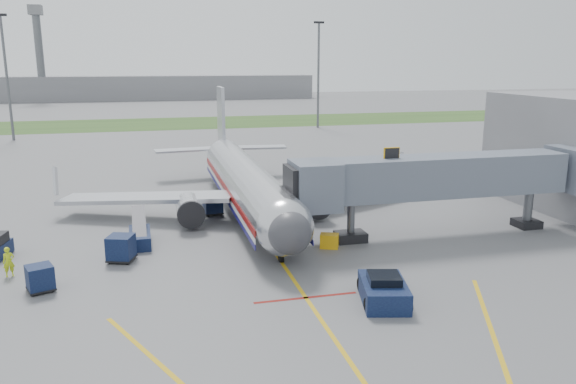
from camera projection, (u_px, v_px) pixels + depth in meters
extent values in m
plane|color=#565659|center=(288.00, 272.00, 35.39)|extent=(400.00, 400.00, 0.00)
cube|color=#2D4C1E|center=(186.00, 123.00, 120.36)|extent=(300.00, 25.00, 0.01)
cube|color=gold|center=(297.00, 284.00, 33.50)|extent=(0.25, 50.00, 0.01)
cube|color=maroon|center=(306.00, 298.00, 31.61)|extent=(6.00, 0.25, 0.01)
cube|color=gold|center=(508.00, 378.00, 23.60)|extent=(9.52, 20.04, 0.01)
cylinder|color=silver|center=(246.00, 182.00, 48.93)|extent=(3.80, 28.00, 3.80)
sphere|color=silver|center=(285.00, 227.00, 35.72)|extent=(3.80, 3.80, 3.80)
sphere|color=#38383D|center=(290.00, 233.00, 34.49)|extent=(2.74, 2.74, 2.74)
cube|color=black|center=(286.00, 220.00, 35.21)|extent=(2.20, 1.20, 0.55)
cone|color=silver|center=(221.00, 153.00, 64.51)|extent=(3.80, 5.00, 3.80)
cube|color=#B7BAC1|center=(221.00, 118.00, 63.13)|extent=(0.35, 4.20, 7.00)
cube|color=#B7BAC1|center=(147.00, 198.00, 47.12)|extent=(15.10, 8.59, 1.13)
cube|color=#B7BAC1|center=(338.00, 187.00, 51.16)|extent=(15.10, 8.59, 1.13)
cylinder|color=silver|center=(190.00, 209.00, 45.17)|extent=(2.10, 3.60, 2.10)
cylinder|color=silver|center=(313.00, 202.00, 47.65)|extent=(2.10, 3.60, 2.10)
cube|color=maroon|center=(268.00, 185.00, 49.47)|extent=(0.05, 28.00, 0.45)
cube|color=navy|center=(268.00, 195.00, 49.68)|extent=(0.05, 28.00, 0.35)
cylinder|color=black|center=(281.00, 257.00, 37.21)|extent=(0.28, 0.70, 0.70)
cylinder|color=black|center=(217.00, 207.00, 49.30)|extent=(0.50, 1.00, 1.00)
cylinder|color=black|center=(274.00, 204.00, 50.54)|extent=(0.50, 1.00, 1.00)
cube|color=slate|center=(440.00, 176.00, 42.15)|extent=(20.00, 3.00, 3.00)
cube|color=slate|center=(315.00, 185.00, 39.87)|extent=(3.20, 3.60, 3.40)
cube|color=black|center=(299.00, 186.00, 39.58)|extent=(1.60, 3.00, 2.80)
cube|color=#E5A40D|center=(391.00, 154.00, 40.79)|extent=(1.20, 0.15, 1.00)
cylinder|color=#595B60|center=(351.00, 221.00, 41.18)|extent=(0.56, 0.56, 3.10)
cube|color=black|center=(351.00, 237.00, 41.46)|extent=(2.20, 1.60, 0.70)
cylinder|color=#595B60|center=(528.00, 208.00, 44.75)|extent=(0.70, 0.70, 3.10)
cube|color=black|center=(526.00, 223.00, 45.04)|extent=(1.80, 1.80, 0.60)
cube|color=slate|center=(575.00, 168.00, 45.01)|extent=(3.00, 4.00, 3.40)
cylinder|color=#595B60|center=(7.00, 80.00, 92.06)|extent=(0.44, 0.44, 20.00)
cube|color=black|center=(0.00, 15.00, 89.73)|extent=(2.00, 0.40, 0.40)
cylinder|color=#595B60|center=(318.00, 77.00, 109.86)|extent=(0.44, 0.44, 20.00)
cube|color=black|center=(319.00, 22.00, 107.53)|extent=(2.00, 0.40, 0.40)
cube|color=slate|center=(139.00, 88.00, 192.59)|extent=(120.00, 14.00, 8.00)
cylinder|color=#595B60|center=(40.00, 58.00, 178.45)|extent=(2.40, 2.40, 28.00)
cube|color=slate|center=(35.00, 10.00, 175.14)|extent=(4.00, 4.00, 3.00)
cube|color=black|center=(384.00, 292.00, 30.92)|extent=(3.23, 4.34, 1.19)
cube|color=black|center=(384.00, 279.00, 30.75)|extent=(2.09, 2.09, 0.54)
cylinder|color=black|center=(370.00, 306.00, 29.58)|extent=(0.43, 0.90, 0.86)
cylinder|color=black|center=(406.00, 305.00, 29.60)|extent=(0.43, 0.90, 0.86)
cylinder|color=black|center=(362.00, 285.00, 32.32)|extent=(0.43, 0.90, 0.86)
cylinder|color=black|center=(396.00, 285.00, 32.33)|extent=(0.43, 0.90, 0.86)
cylinder|color=black|center=(0.00, 258.00, 37.29)|extent=(0.29, 0.51, 0.48)
cylinder|color=black|center=(10.00, 250.00, 38.95)|extent=(0.29, 0.51, 0.48)
cube|color=black|center=(213.00, 204.00, 48.62)|extent=(1.70, 1.70, 1.51)
cube|color=black|center=(213.00, 212.00, 48.79)|extent=(1.75, 1.75, 0.12)
cylinder|color=black|center=(208.00, 215.00, 48.06)|extent=(0.25, 0.30, 0.27)
cylinder|color=black|center=(221.00, 214.00, 48.48)|extent=(0.25, 0.30, 0.27)
cylinder|color=black|center=(205.00, 212.00, 49.12)|extent=(0.25, 0.30, 0.27)
cylinder|color=black|center=(218.00, 210.00, 49.54)|extent=(0.25, 0.30, 0.27)
cube|color=black|center=(40.00, 277.00, 32.36)|extent=(1.79, 1.79, 1.39)
cube|color=black|center=(41.00, 288.00, 32.52)|extent=(1.85, 1.85, 0.11)
cylinder|color=black|center=(33.00, 294.00, 31.80)|extent=(0.27, 0.30, 0.25)
cylinder|color=black|center=(53.00, 290.00, 32.40)|extent=(0.27, 0.30, 0.25)
cylinder|color=black|center=(29.00, 288.00, 32.65)|extent=(0.27, 0.30, 0.25)
cylinder|color=black|center=(49.00, 284.00, 33.25)|extent=(0.27, 0.30, 0.25)
cube|color=black|center=(121.00, 247.00, 37.22)|extent=(2.00, 2.00, 1.58)
cube|color=black|center=(122.00, 258.00, 37.40)|extent=(2.07, 2.07, 0.12)
cylinder|color=black|center=(109.00, 262.00, 36.86)|extent=(0.30, 0.34, 0.29)
cylinder|color=black|center=(127.00, 262.00, 36.77)|extent=(0.30, 0.34, 0.29)
cylinder|color=black|center=(116.00, 256.00, 38.05)|extent=(0.30, 0.34, 0.29)
cylinder|color=black|center=(134.00, 256.00, 37.95)|extent=(0.30, 0.34, 0.29)
cube|color=black|center=(140.00, 238.00, 40.73)|extent=(1.57, 3.90, 0.97)
cube|color=black|center=(139.00, 222.00, 41.01)|extent=(1.04, 4.35, 1.52)
cylinder|color=black|center=(132.00, 247.00, 39.32)|extent=(0.25, 0.61, 0.60)
cylinder|color=black|center=(148.00, 246.00, 39.60)|extent=(0.25, 0.61, 0.60)
cylinder|color=black|center=(132.00, 235.00, 41.95)|extent=(0.25, 0.61, 0.60)
cylinder|color=black|center=(147.00, 234.00, 42.23)|extent=(0.25, 0.61, 0.60)
cube|color=#E5A40D|center=(329.00, 241.00, 39.95)|extent=(1.51, 1.29, 1.02)
cylinder|color=black|center=(323.00, 246.00, 40.10)|extent=(0.26, 0.30, 0.26)
cylinder|color=black|center=(335.00, 246.00, 39.97)|extent=(0.26, 0.30, 0.26)
imported|color=#B9D418|center=(9.00, 262.00, 34.56)|extent=(0.79, 0.63, 1.87)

